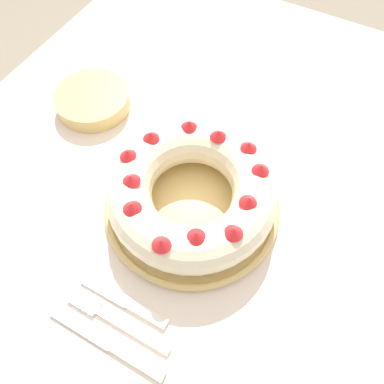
{
  "coord_description": "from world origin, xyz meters",
  "views": [
    {
      "loc": [
        -0.31,
        -0.13,
        1.38
      ],
      "look_at": [
        -0.02,
        0.03,
        0.84
      ],
      "focal_mm": 35.0,
      "sensor_mm": 36.0,
      "label": 1
    }
  ],
  "objects_px": {
    "serving_dish": "(192,205)",
    "serving_knife": "(114,347)",
    "side_bowl": "(93,100)",
    "cake_knife": "(131,305)",
    "fork": "(111,318)",
    "bundt_cake": "(192,192)"
  },
  "relations": [
    {
      "from": "serving_dish",
      "to": "cake_knife",
      "type": "height_order",
      "value": "serving_dish"
    },
    {
      "from": "bundt_cake",
      "to": "serving_knife",
      "type": "relative_size",
      "value": 1.44
    },
    {
      "from": "side_bowl",
      "to": "serving_knife",
      "type": "bearing_deg",
      "value": -140.59
    },
    {
      "from": "serving_knife",
      "to": "serving_dish",
      "type": "bearing_deg",
      "value": 2.53
    },
    {
      "from": "serving_knife",
      "to": "cake_knife",
      "type": "height_order",
      "value": "same"
    },
    {
      "from": "cake_knife",
      "to": "serving_knife",
      "type": "bearing_deg",
      "value": -171.61
    },
    {
      "from": "bundt_cake",
      "to": "fork",
      "type": "relative_size",
      "value": 1.6
    },
    {
      "from": "fork",
      "to": "side_bowl",
      "type": "relative_size",
      "value": 1.15
    },
    {
      "from": "cake_knife",
      "to": "fork",
      "type": "bearing_deg",
      "value": 151.21
    },
    {
      "from": "serving_dish",
      "to": "serving_knife",
      "type": "height_order",
      "value": "serving_dish"
    },
    {
      "from": "fork",
      "to": "serving_knife",
      "type": "relative_size",
      "value": 0.9
    },
    {
      "from": "cake_knife",
      "to": "side_bowl",
      "type": "relative_size",
      "value": 1.03
    },
    {
      "from": "side_bowl",
      "to": "cake_knife",
      "type": "bearing_deg",
      "value": -136.49
    },
    {
      "from": "serving_dish",
      "to": "serving_knife",
      "type": "xyz_separation_m",
      "value": [
        -0.27,
        -0.01,
        -0.01
      ]
    },
    {
      "from": "fork",
      "to": "cake_knife",
      "type": "height_order",
      "value": "cake_knife"
    },
    {
      "from": "fork",
      "to": "cake_knife",
      "type": "relative_size",
      "value": 1.12
    },
    {
      "from": "serving_dish",
      "to": "bundt_cake",
      "type": "height_order",
      "value": "bundt_cake"
    },
    {
      "from": "cake_knife",
      "to": "serving_dish",
      "type": "bearing_deg",
      "value": -2.48
    },
    {
      "from": "fork",
      "to": "serving_knife",
      "type": "bearing_deg",
      "value": -137.42
    },
    {
      "from": "bundt_cake",
      "to": "cake_knife",
      "type": "xyz_separation_m",
      "value": [
        -0.2,
        0.0,
        -0.05
      ]
    },
    {
      "from": "serving_dish",
      "to": "fork",
      "type": "height_order",
      "value": "serving_dish"
    },
    {
      "from": "bundt_cake",
      "to": "fork",
      "type": "height_order",
      "value": "bundt_cake"
    }
  ]
}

